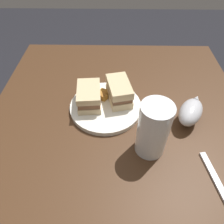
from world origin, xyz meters
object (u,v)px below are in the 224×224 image
Objects in this scene: sandwich_half_left at (119,91)px; pint_glass at (153,132)px; gravy_boat at (191,112)px; fork at (218,183)px; plate at (106,107)px; sandwich_half_right at (89,96)px.

pint_glass is at bearing 24.41° from sandwich_half_left.
fork is at bearing 7.65° from gravy_boat.
gravy_boat is at bearing 128.24° from pint_glass.
plate is 0.27m from gravy_boat.
sandwich_half_right is at bearing 42.74° from fork.
sandwich_half_left is 0.39m from fork.
sandwich_half_left is at bearing 30.86° from fork.
sandwich_half_left reaches higher than fork.
gravy_boat is (-0.11, 0.13, -0.03)m from pint_glass.
plate is at bearing -101.38° from gravy_boat.
pint_glass reaches higher than fork.
sandwich_half_left is 0.24m from gravy_boat.
gravy_boat is 0.22m from fork.
gravy_boat is at bearing 78.62° from plate.
sandwich_half_right is (0.02, -0.10, -0.00)m from sandwich_half_left.
plate is 0.22m from pint_glass.
gravy_boat is at bearing 79.14° from sandwich_half_right.
sandwich_half_right reaches higher than fork.
sandwich_half_left is 0.97× the size of gravy_boat.
fork is (0.30, 0.25, -0.05)m from sandwich_half_left.
plate is 1.34× the size of fork.
plate is 2.04× the size of sandwich_half_right.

